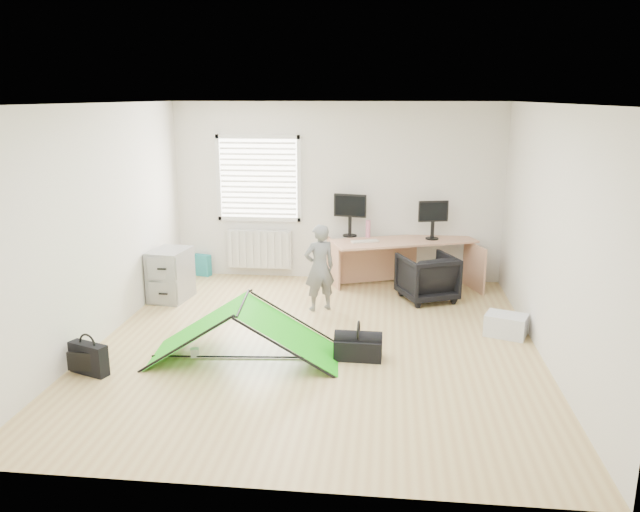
# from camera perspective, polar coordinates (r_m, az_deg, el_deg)

# --- Properties ---
(ground) EXTENTS (5.50, 5.50, 0.00)m
(ground) POSITION_cam_1_polar(r_m,az_deg,el_deg) (7.25, -0.35, -8.08)
(ground) COLOR tan
(ground) RESTS_ON ground
(back_wall) EXTENTS (5.00, 0.02, 2.70)m
(back_wall) POSITION_cam_1_polar(r_m,az_deg,el_deg) (9.54, 1.54, 5.84)
(back_wall) COLOR silver
(back_wall) RESTS_ON ground
(window) EXTENTS (1.20, 0.06, 1.20)m
(window) POSITION_cam_1_polar(r_m,az_deg,el_deg) (9.64, -5.65, 7.07)
(window) COLOR silver
(window) RESTS_ON back_wall
(radiator) EXTENTS (1.00, 0.12, 0.60)m
(radiator) POSITION_cam_1_polar(r_m,az_deg,el_deg) (9.81, -5.53, 0.65)
(radiator) COLOR silver
(radiator) RESTS_ON back_wall
(desk) EXTENTS (2.21, 1.37, 0.72)m
(desk) POSITION_cam_1_polar(r_m,az_deg,el_deg) (9.34, 7.59, -0.69)
(desk) COLOR tan
(desk) RESTS_ON ground
(filing_cabinet) EXTENTS (0.54, 0.67, 0.72)m
(filing_cabinet) POSITION_cam_1_polar(r_m,az_deg,el_deg) (8.94, -13.50, -1.67)
(filing_cabinet) COLOR gray
(filing_cabinet) RESTS_ON ground
(monitor_left) EXTENTS (0.50, 0.20, 0.47)m
(monitor_left) POSITION_cam_1_polar(r_m,az_deg,el_deg) (9.39, 2.75, 3.23)
(monitor_left) COLOR black
(monitor_left) RESTS_ON desk
(monitor_right) EXTENTS (0.45, 0.20, 0.42)m
(monitor_right) POSITION_cam_1_polar(r_m,az_deg,el_deg) (9.33, 10.26, 2.80)
(monitor_right) COLOR black
(monitor_right) RESTS_ON desk
(keyboard) EXTENTS (0.42, 0.27, 0.02)m
(keyboard) POSITION_cam_1_polar(r_m,az_deg,el_deg) (9.08, 4.13, 1.35)
(keyboard) COLOR beige
(keyboard) RESTS_ON desk
(thermos) EXTENTS (0.09, 0.09, 0.26)m
(thermos) POSITION_cam_1_polar(r_m,az_deg,el_deg) (9.36, 4.42, 2.51)
(thermos) COLOR #CC7290
(thermos) RESTS_ON desk
(office_chair) EXTENTS (0.92, 0.93, 0.65)m
(office_chair) POSITION_cam_1_polar(r_m,az_deg,el_deg) (8.80, 9.76, -1.94)
(office_chair) COLOR black
(office_chair) RESTS_ON ground
(person) EXTENTS (0.51, 0.45, 1.17)m
(person) POSITION_cam_1_polar(r_m,az_deg,el_deg) (8.20, -0.05, -1.07)
(person) COLOR slate
(person) RESTS_ON ground
(kite) EXTENTS (2.11, 1.06, 0.63)m
(kite) POSITION_cam_1_polar(r_m,az_deg,el_deg) (6.82, -6.98, -6.81)
(kite) COLOR #1DCA13
(kite) RESTS_ON ground
(storage_crate) EXTENTS (0.55, 0.47, 0.26)m
(storage_crate) POSITION_cam_1_polar(r_m,az_deg,el_deg) (7.78, 16.64, -6.07)
(storage_crate) COLOR silver
(storage_crate) RESTS_ON ground
(tote_bag) EXTENTS (0.31, 0.20, 0.34)m
(tote_bag) POSITION_cam_1_polar(r_m,az_deg,el_deg) (10.08, -10.74, -0.82)
(tote_bag) COLOR teal
(tote_bag) RESTS_ON ground
(laptop_bag) EXTENTS (0.46, 0.28, 0.33)m
(laptop_bag) POSITION_cam_1_polar(r_m,az_deg,el_deg) (6.89, -20.38, -8.79)
(laptop_bag) COLOR black
(laptop_bag) RESTS_ON ground
(white_box) EXTENTS (0.12, 0.12, 0.09)m
(white_box) POSITION_cam_1_polar(r_m,az_deg,el_deg) (7.05, -11.37, -8.65)
(white_box) COLOR silver
(white_box) RESTS_ON ground
(duffel_bag) EXTENTS (0.52, 0.27, 0.22)m
(duffel_bag) POSITION_cam_1_polar(r_m,az_deg,el_deg) (6.85, 3.51, -8.47)
(duffel_bag) COLOR black
(duffel_bag) RESTS_ON ground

